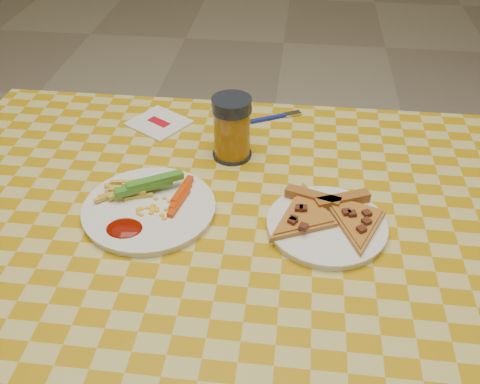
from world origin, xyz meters
name	(u,v)px	position (x,y,z in m)	size (l,w,h in m)	color
table	(231,243)	(0.00, 0.00, 0.68)	(1.28, 0.88, 0.76)	silver
plate_left	(149,210)	(-0.15, -0.01, 0.76)	(0.25, 0.25, 0.01)	white
plate_right	(327,226)	(0.18, -0.02, 0.76)	(0.21, 0.21, 0.01)	white
fries_veggies	(146,197)	(-0.16, 0.01, 0.78)	(0.20, 0.18, 0.04)	gold
pizza_slices	(329,215)	(0.18, 0.00, 0.78)	(0.28, 0.24, 0.02)	#B77938
drink_glass	(232,129)	(-0.02, 0.20, 0.82)	(0.09, 0.09, 0.14)	black
napkin	(159,123)	(-0.21, 0.31, 0.76)	(0.16, 0.16, 0.01)	white
fork	(276,117)	(0.06, 0.37, 0.76)	(0.12, 0.07, 0.01)	navy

